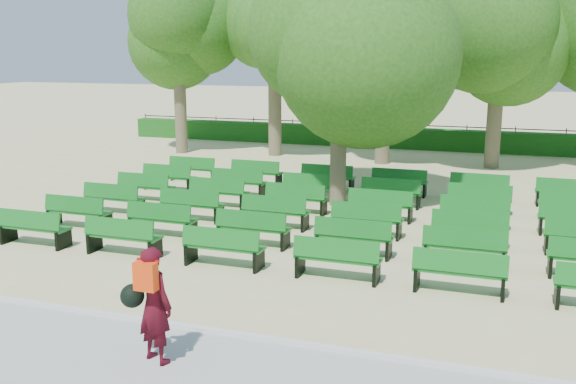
{
  "coord_description": "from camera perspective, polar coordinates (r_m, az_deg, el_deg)",
  "views": [
    {
      "loc": [
        4.6,
        -14.47,
        4.23
      ],
      "look_at": [
        0.01,
        -1.0,
        1.1
      ],
      "focal_mm": 40.0,
      "sensor_mm": 36.0,
      "label": 1
    }
  ],
  "objects": [
    {
      "name": "person",
      "position": [
        8.97,
        -11.96,
        -9.62
      ],
      "size": [
        0.82,
        0.57,
        1.64
      ],
      "rotation": [
        0.0,
        0.0,
        2.79
      ],
      "color": "#3F0913",
      "rests_on": "ground"
    },
    {
      "name": "bench_array",
      "position": [
        16.11,
        3.75,
        -2.54
      ],
      "size": [
        1.65,
        0.57,
        1.03
      ],
      "rotation": [
        0.0,
        0.0,
        0.04
      ],
      "color": "#136D1E",
      "rests_on": "ground"
    },
    {
      "name": "tree_among",
      "position": [
        17.6,
        4.65,
        12.89
      ],
      "size": [
        4.92,
        4.92,
        6.62
      ],
      "color": "brown",
      "rests_on": "ground"
    },
    {
      "name": "curb",
      "position": [
        10.31,
        -9.73,
        -11.71
      ],
      "size": [
        30.0,
        0.12,
        0.1
      ],
      "primitive_type": "cube",
      "color": "silver",
      "rests_on": "ground"
    },
    {
      "name": "hedge",
      "position": [
        29.08,
        9.59,
        4.77
      ],
      "size": [
        26.0,
        0.7,
        0.9
      ],
      "primitive_type": "cube",
      "color": "#195A18",
      "rests_on": "ground"
    },
    {
      "name": "paving",
      "position": [
        9.42,
        -13.15,
        -14.41
      ],
      "size": [
        30.0,
        2.2,
        0.06
      ],
      "primitive_type": "cube",
      "color": "#ABACA7",
      "rests_on": "ground"
    },
    {
      "name": "ground",
      "position": [
        15.76,
        1.13,
        -3.16
      ],
      "size": [
        120.0,
        120.0,
        0.0
      ],
      "primitive_type": "plane",
      "color": "#CBBF86"
    },
    {
      "name": "tree_line",
      "position": [
        25.25,
        8.06,
        2.64
      ],
      "size": [
        21.8,
        6.8,
        7.04
      ],
      "primitive_type": null,
      "color": "#2E641A",
      "rests_on": "ground"
    },
    {
      "name": "fence",
      "position": [
        29.54,
        9.69,
        4.0
      ],
      "size": [
        26.0,
        0.1,
        1.02
      ],
      "primitive_type": null,
      "color": "black",
      "rests_on": "ground"
    }
  ]
}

